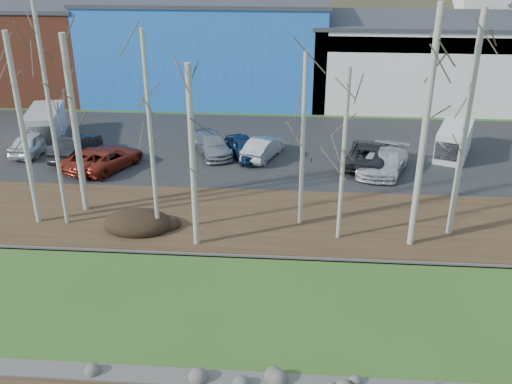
# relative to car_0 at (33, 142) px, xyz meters

# --- Properties ---
(near_bank_rocks) EXTENTS (80.00, 0.80, 0.50)m
(near_bank_rocks) POSITION_rel_car_0_xyz_m (15.40, -19.74, -0.87)
(near_bank_rocks) COLOR #47423D
(near_bank_rocks) RESTS_ON ground
(river) EXTENTS (80.00, 8.00, 0.90)m
(river) POSITION_rel_car_0_xyz_m (15.40, -15.64, -0.87)
(river) COLOR #131E31
(river) RESTS_ON ground
(far_bank_rocks) EXTENTS (80.00, 0.80, 0.46)m
(far_bank_rocks) POSITION_rel_car_0_xyz_m (15.40, -11.54, -0.87)
(far_bank_rocks) COLOR #47423D
(far_bank_rocks) RESTS_ON ground
(far_bank) EXTENTS (80.00, 7.00, 0.15)m
(far_bank) POSITION_rel_car_0_xyz_m (15.40, -8.34, -0.79)
(far_bank) COLOR #382616
(far_bank) RESTS_ON ground
(parking_lot) EXTENTS (80.00, 14.00, 0.14)m
(parking_lot) POSITION_rel_car_0_xyz_m (15.40, 2.16, -0.80)
(parking_lot) COLOR black
(parking_lot) RESTS_ON ground
(building_brick) EXTENTS (16.32, 12.24, 7.80)m
(building_brick) POSITION_rel_car_0_xyz_m (-8.60, 16.16, 3.04)
(building_brick) COLOR brown
(building_brick) RESTS_ON ground
(building_blue) EXTENTS (20.40, 12.24, 8.30)m
(building_blue) POSITION_rel_car_0_xyz_m (9.40, 16.16, 3.29)
(building_blue) COLOR blue
(building_blue) RESTS_ON ground
(building_white) EXTENTS (18.36, 12.24, 6.80)m
(building_white) POSITION_rel_car_0_xyz_m (27.40, 16.14, 2.55)
(building_white) COLOR white
(building_white) RESTS_ON ground
(dirt_mound) EXTENTS (3.35, 2.37, 0.66)m
(dirt_mound) POSITION_rel_car_0_xyz_m (9.59, -9.82, -0.39)
(dirt_mound) COLOR black
(dirt_mound) RESTS_ON far_bank
(birch_0) EXTENTS (0.26, 0.26, 9.40)m
(birch_0) POSITION_rel_car_0_xyz_m (4.40, -9.48, 3.98)
(birch_0) COLOR #ACA69B
(birch_0) RESTS_ON far_bank
(birch_1) EXTENTS (0.20, 0.20, 11.58)m
(birch_1) POSITION_rel_car_0_xyz_m (5.88, -9.51, 5.07)
(birch_1) COLOR #ACA69B
(birch_1) RESTS_ON far_bank
(birch_2) EXTENTS (0.32, 0.32, 9.07)m
(birch_2) POSITION_rel_car_0_xyz_m (6.30, -7.93, 3.82)
(birch_2) COLOR #ACA69B
(birch_2) RESTS_ON far_bank
(birch_3) EXTENTS (0.20, 0.20, 9.66)m
(birch_3) POSITION_rel_car_0_xyz_m (10.65, -10.04, 4.11)
(birch_3) COLOR #ACA69B
(birch_3) RESTS_ON far_bank
(birch_4) EXTENTS (0.27, 0.27, 8.45)m
(birch_4) POSITION_rel_car_0_xyz_m (12.72, -11.06, 3.51)
(birch_4) COLOR #ACA69B
(birch_4) RESTS_ON far_bank
(birch_5) EXTENTS (0.22, 0.22, 8.54)m
(birch_5) POSITION_rel_car_0_xyz_m (17.55, -8.62, 3.56)
(birch_5) COLOR #ACA69B
(birch_5) RESTS_ON far_bank
(birch_6) EXTENTS (0.20, 0.20, 8.17)m
(birch_6) POSITION_rel_car_0_xyz_m (19.37, -9.99, 3.37)
(birch_6) COLOR #ACA69B
(birch_6) RESTS_ON far_bank
(birch_7) EXTENTS (0.27, 0.27, 10.53)m
(birch_7) POSITION_rel_car_0_xyz_m (24.75, -9.18, 4.55)
(birch_7) COLOR #ACA69B
(birch_7) RESTS_ON far_bank
(birch_8) EXTENTS (0.29, 0.29, 10.86)m
(birch_8) POSITION_rel_car_0_xyz_m (22.72, -10.34, 4.71)
(birch_8) COLOR #ACA69B
(birch_8) RESTS_ON far_bank
(car_0) EXTENTS (1.97, 4.36, 1.45)m
(car_0) POSITION_rel_car_0_xyz_m (0.00, 0.00, 0.00)
(car_0) COLOR silver
(car_0) RESTS_ON parking_lot
(car_1) EXTENTS (2.09, 4.70, 1.50)m
(car_1) POSITION_rel_car_0_xyz_m (3.15, -0.75, 0.02)
(car_1) COLOR black
(car_1) RESTS_ON parking_lot
(car_2) EXTENTS (3.95, 5.13, 1.30)m
(car_2) POSITION_rel_car_0_xyz_m (5.87, -2.34, -0.08)
(car_2) COLOR maroon
(car_2) RESTS_ON parking_lot
(car_3) EXTENTS (3.56, 4.93, 1.33)m
(car_3) POSITION_rel_car_0_xyz_m (11.74, 0.62, -0.06)
(car_3) COLOR gray
(car_3) RESTS_ON parking_lot
(car_4) EXTENTS (3.23, 4.27, 1.35)m
(car_4) POSITION_rel_car_0_xyz_m (13.92, 0.06, -0.05)
(car_4) COLOR #142A4C
(car_4) RESTS_ON parking_lot
(car_5) EXTENTS (2.74, 4.34, 1.35)m
(car_5) POSITION_rel_car_0_xyz_m (15.13, 0.19, -0.05)
(car_5) COLOR #B6B5B8
(car_5) RESTS_ON parking_lot
(car_6) EXTENTS (3.55, 5.61, 1.44)m
(car_6) POSITION_rel_car_0_xyz_m (21.73, -0.50, -0.01)
(car_6) COLOR #262629
(car_6) RESTS_ON parking_lot
(car_7) EXTENTS (3.29, 4.83, 1.30)m
(car_7) POSITION_rel_car_0_xyz_m (22.83, -1.68, -0.08)
(car_7) COLOR silver
(car_7) RESTS_ON parking_lot
(car_8) EXTENTS (3.29, 4.83, 1.30)m
(car_8) POSITION_rel_car_0_xyz_m (22.20, -1.68, -0.08)
(car_8) COLOR silver
(car_8) RESTS_ON parking_lot
(car_9) EXTENTS (3.95, 5.13, 1.30)m
(car_9) POSITION_rel_car_0_xyz_m (5.01, -2.34, -0.08)
(car_9) COLOR maroon
(car_9) RESTS_ON parking_lot
(van_white) EXTENTS (3.24, 4.72, 1.91)m
(van_white) POSITION_rel_car_0_xyz_m (27.32, 1.38, 0.23)
(van_white) COLOR white
(van_white) RESTS_ON parking_lot
(van_grey) EXTENTS (3.14, 5.27, 2.15)m
(van_grey) POSITION_rel_car_0_xyz_m (-0.11, 2.24, 0.35)
(van_grey) COLOR silver
(van_grey) RESTS_ON parking_lot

